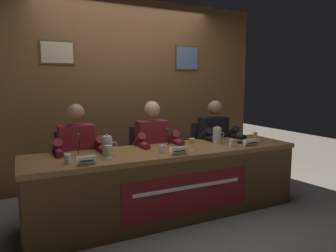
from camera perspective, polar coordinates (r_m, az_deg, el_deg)
ground_plane at (r=3.53m, az=-0.00°, el=-15.87°), size 12.00×12.00×0.00m
wall_back_panelled at (r=4.47m, az=-7.53°, el=6.22°), size 4.15×0.14×2.60m
conference_table at (r=3.28m, az=0.82°, el=-8.60°), size 2.95×0.76×0.72m
chair_left at (r=3.65m, az=-16.76°, el=-8.22°), size 0.44×0.44×0.90m
panelist_left at (r=3.39m, az=-16.39°, el=-4.60°), size 0.51×0.48×1.22m
nameplate_left at (r=2.75m, az=-14.91°, el=-6.18°), size 0.16×0.06×0.08m
juice_glass_left at (r=2.94m, az=-11.05°, el=-4.27°), size 0.06×0.06×0.12m
water_cup_left at (r=2.84m, az=-18.08°, el=-5.93°), size 0.06×0.06×0.08m
microphone_left at (r=3.04m, az=-16.05°, el=-4.26°), size 0.06×0.17×0.22m
chair_center at (r=3.88m, az=-3.66°, el=-6.96°), size 0.44×0.44×0.90m
panelist_center at (r=3.63m, az=-2.50°, el=-3.47°), size 0.51×0.48×1.22m
nameplate_center at (r=3.04m, az=2.01°, el=-4.61°), size 0.18×0.06×0.08m
juice_glass_center at (r=3.26m, az=4.45°, el=-2.96°), size 0.06×0.06×0.12m
water_cup_center at (r=3.10m, az=-1.14°, el=-4.40°), size 0.06×0.06×0.08m
microphone_center at (r=3.30m, az=0.57°, el=-3.02°), size 0.06×0.17×0.22m
chair_right at (r=4.28m, az=7.40°, el=-5.60°), size 0.44×0.44×0.90m
panelist_right at (r=4.06m, az=9.02°, el=-2.37°), size 0.51×0.48×1.22m
nameplate_right at (r=3.59m, az=15.17°, el=-2.98°), size 0.19×0.06×0.08m
juice_glass_right at (r=3.79m, az=15.88°, el=-1.73°), size 0.06×0.06×0.12m
water_cup_right at (r=3.49m, az=11.74°, el=-3.19°), size 0.06×0.06×0.08m
microphone_right at (r=3.75m, az=12.80°, el=-1.91°), size 0.06×0.17×0.22m
water_pitcher_left_side at (r=3.05m, az=-11.18°, el=-3.64°), size 0.15×0.10×0.21m
water_pitcher_right_side at (r=3.66m, az=9.13°, el=-1.72°), size 0.15×0.10×0.21m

